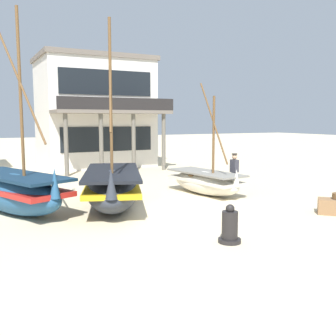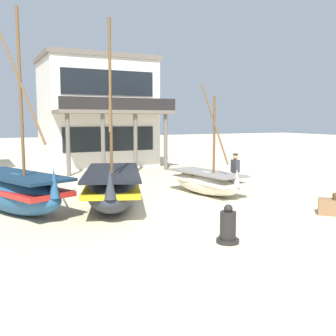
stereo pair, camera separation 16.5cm
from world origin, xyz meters
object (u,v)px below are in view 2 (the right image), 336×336
at_px(fishing_boat_far_right, 16,191).
at_px(capstan_winch, 228,227).
at_px(fishing_boat_near_left, 206,182).
at_px(cargo_crate, 328,207).
at_px(fishing_boat_centre_large, 113,187).
at_px(fisherman_by_hull, 235,173).
at_px(harbor_building_main, 97,112).

relative_size(fishing_boat_far_right, capstan_winch, 6.61).
bearing_deg(fishing_boat_near_left, cargo_crate, -70.10).
xyz_separation_m(fishing_boat_near_left, fishing_boat_centre_large, (-4.36, -0.70, 0.21)).
bearing_deg(fisherman_by_hull, capstan_winch, -127.61).
relative_size(fisherman_by_hull, cargo_crate, 2.76).
distance_m(capstan_winch, harbor_building_main, 18.71).
bearing_deg(fishing_boat_far_right, fisherman_by_hull, -1.65).
distance_m(capstan_winch, cargo_crate, 4.86).
bearing_deg(fishing_boat_centre_large, fishing_boat_near_left, 9.18).
relative_size(fishing_boat_near_left, capstan_winch, 4.64).
relative_size(fishing_boat_far_right, fisherman_by_hull, 3.92).
bearing_deg(fisherman_by_hull, fishing_boat_near_left, 171.71).
bearing_deg(fishing_boat_near_left, capstan_winch, -117.34).
bearing_deg(fishing_boat_centre_large, fishing_boat_far_right, 166.27).
bearing_deg(cargo_crate, capstan_winch, -167.91).
bearing_deg(cargo_crate, harbor_building_main, 98.96).
distance_m(cargo_crate, harbor_building_main, 17.83).
height_order(fishing_boat_far_right, cargo_crate, fishing_boat_far_right).
xyz_separation_m(fisherman_by_hull, cargo_crate, (0.41, -4.61, -0.58)).
relative_size(fishing_boat_far_right, cargo_crate, 10.81).
xyz_separation_m(fishing_boat_near_left, harbor_building_main, (-0.99, 12.50, 3.10)).
height_order(fisherman_by_hull, capstan_winch, fisherman_by_hull).
distance_m(fishing_boat_centre_large, harbor_building_main, 13.93).
bearing_deg(capstan_winch, fisherman_by_hull, 52.39).
xyz_separation_m(fishing_boat_near_left, fishing_boat_far_right, (-7.49, 0.06, 0.21)).
bearing_deg(capstan_winch, fishing_boat_near_left, 62.66).
xyz_separation_m(fishing_boat_far_right, cargo_crate, (9.23, -4.86, -0.49)).
bearing_deg(fishing_boat_far_right, cargo_crate, -27.78).
relative_size(fishing_boat_near_left, cargo_crate, 7.58).
bearing_deg(fishing_boat_centre_large, cargo_crate, -33.90).
bearing_deg(fishing_boat_far_right, capstan_winch, -52.67).
bearing_deg(fishing_boat_near_left, fishing_boat_far_right, 179.54).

